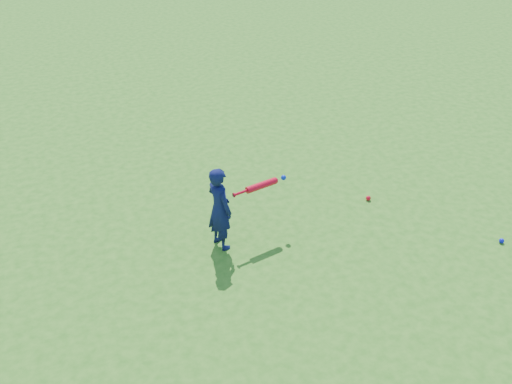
% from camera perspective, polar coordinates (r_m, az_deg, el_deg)
% --- Properties ---
extents(ground, '(80.00, 80.00, 0.00)m').
position_cam_1_polar(ground, '(7.16, -5.15, -3.26)').
color(ground, '#2F751B').
rests_on(ground, ground).
extents(child, '(0.36, 0.44, 1.04)m').
position_cam_1_polar(child, '(6.51, -3.67, -1.64)').
color(child, '#0F1446').
rests_on(child, ground).
extents(ground_ball_red, '(0.07, 0.07, 0.07)m').
position_cam_1_polar(ground_ball_red, '(7.72, 11.17, -0.61)').
color(ground_ball_red, red).
rests_on(ground_ball_red, ground).
extents(ground_ball_blue, '(0.06, 0.06, 0.06)m').
position_cam_1_polar(ground_ball_blue, '(7.42, 23.35, -4.50)').
color(ground_ball_blue, '#0D14E2').
rests_on(ground_ball_blue, ground).
extents(bat_swing, '(0.72, 0.24, 0.08)m').
position_cam_1_polar(bat_swing, '(6.65, 0.74, 0.73)').
color(bat_swing, red).
rests_on(bat_swing, ground).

